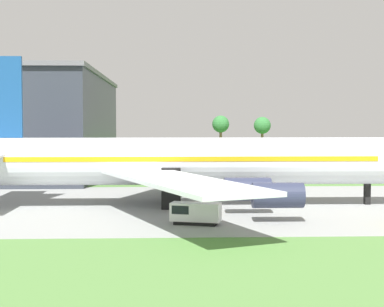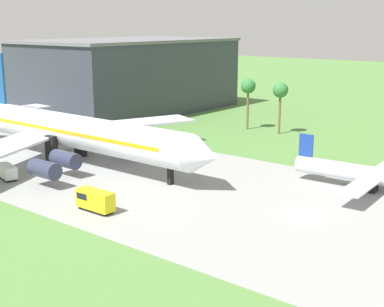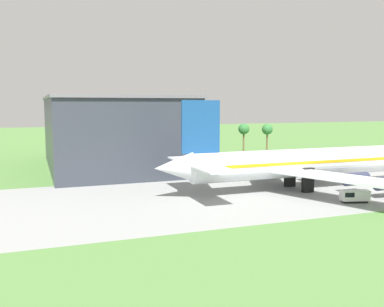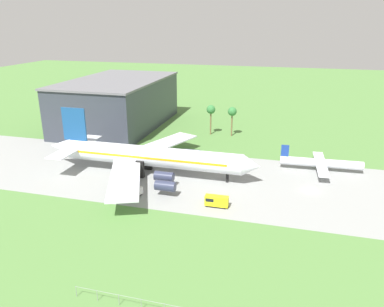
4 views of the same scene
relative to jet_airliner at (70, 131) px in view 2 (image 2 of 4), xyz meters
The scene contains 7 objects.
ground_plane 48.47m from the jet_airliner, ahead, with size 600.00×600.00×0.00m, color #517F3D.
taxiway_strip 48.47m from the jet_airliner, ahead, with size 320.00×44.00×0.02m.
jet_airliner is the anchor object (origin of this frame).
regional_aircraft 54.12m from the jet_airliner, 17.93° to the left, with size 25.17×22.69×7.71m.
baggage_tug 15.26m from the jet_airliner, 86.19° to the right, with size 5.64×3.35×2.35m.
catering_van 29.61m from the jet_airliner, 33.08° to the right, with size 6.00×2.07×2.97m.
terminal_building 60.15m from the jet_airliner, 124.16° to the left, with size 36.72×61.20×20.87m.
Camera 2 is at (30.64, -62.79, 25.41)m, focal length 50.00 mm.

